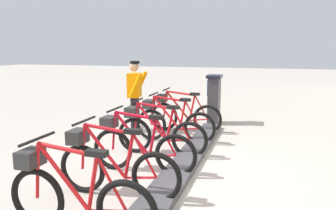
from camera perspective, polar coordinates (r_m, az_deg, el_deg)
name	(u,v)px	position (r m, az deg, el deg)	size (l,w,h in m)	color
ground_plane	(181,172)	(5.15, 2.27, -11.94)	(60.00, 60.00, 0.00)	#B9AFA3
dock_rail_base	(181,169)	(5.13, 2.27, -11.42)	(0.44, 6.12, 0.10)	#47474C
payment_kiosk	(214,98)	(8.32, 8.28, 1.17)	(0.36, 0.52, 1.28)	#38383D
bike_docked_0	(182,114)	(7.46, 2.59, -1.59)	(1.72, 0.54, 1.02)	black
bike_docked_1	(171,122)	(6.63, 0.63, -3.05)	(1.72, 0.54, 1.02)	black
bike_docked_2	(158,132)	(5.81, -1.90, -4.92)	(1.72, 0.54, 1.02)	black
bike_docked_3	(139,146)	(5.02, -5.27, -7.37)	(1.72, 0.54, 1.02)	black
bike_docked_4	(113,166)	(4.26, -9.94, -10.69)	(1.72, 0.54, 1.02)	black
bike_docked_5	(73,195)	(3.56, -16.71, -15.24)	(1.72, 0.54, 1.02)	black
worker_near_rack	(135,93)	(7.47, -5.98, 2.10)	(0.49, 0.67, 1.66)	white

